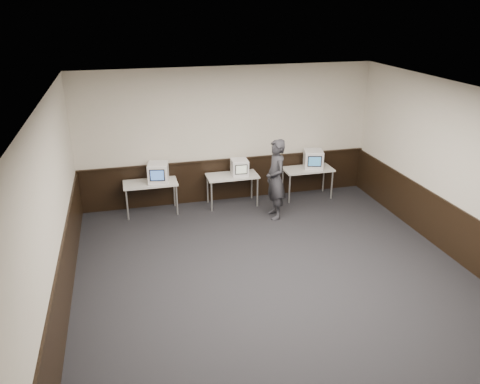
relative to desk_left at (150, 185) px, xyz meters
name	(u,v)px	position (x,y,z in m)	size (l,w,h in m)	color
floor	(281,286)	(1.90, -3.60, -0.68)	(8.00, 8.00, 0.00)	black
ceiling	(289,100)	(1.90, -3.60, 2.52)	(8.00, 8.00, 0.00)	white
back_wall	(228,135)	(1.90, 0.40, 0.92)	(7.00, 7.00, 0.00)	beige
left_wall	(51,225)	(-1.60, -3.60, 0.92)	(8.00, 8.00, 0.00)	beige
right_wall	(473,181)	(5.40, -3.60, 0.92)	(8.00, 8.00, 0.00)	beige
wainscot_back	(229,179)	(1.90, 0.38, -0.18)	(6.98, 0.04, 1.00)	black
wainscot_left	(63,291)	(-1.58, -3.60, -0.18)	(0.04, 7.98, 1.00)	black
wainscot_right	(461,237)	(5.38, -3.60, -0.18)	(0.04, 7.98, 1.00)	black
wainscot_rail	(229,159)	(1.90, 0.36, 0.34)	(6.98, 0.06, 0.04)	black
desk_left	(150,185)	(0.00, 0.00, 0.00)	(1.20, 0.60, 0.75)	silver
desk_center	(232,178)	(1.90, 0.00, 0.00)	(1.20, 0.60, 0.75)	silver
desk_right	(308,171)	(3.80, 0.00, 0.00)	(1.20, 0.60, 0.75)	silver
emac_left	(158,173)	(0.19, -0.02, 0.29)	(0.52, 0.54, 0.44)	white
emac_center	(240,167)	(2.07, -0.04, 0.26)	(0.40, 0.43, 0.38)	white
emac_right	(313,159)	(3.93, 0.01, 0.29)	(0.55, 0.57, 0.44)	white
person	(276,179)	(2.67, -0.90, 0.22)	(0.66, 0.43, 1.80)	#28282E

